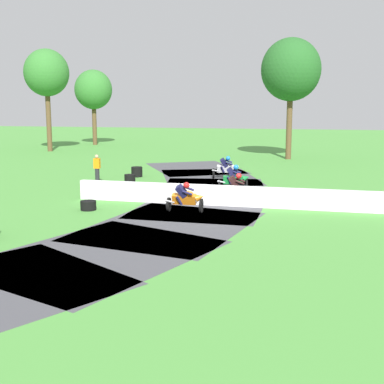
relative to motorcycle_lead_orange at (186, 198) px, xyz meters
The scene contains 14 objects.
ground_plane 1.93m from the motorcycle_lead_orange, 74.62° to the left, with size 120.00×120.00×0.00m, color #4C933D.
track_asphalt 2.19m from the motorcycle_lead_orange, 118.88° to the left, with size 11.10×33.01×0.01m.
safety_barrier 5.44m from the motorcycle_lead_orange, 16.20° to the left, with size 0.30×21.43×0.90m, color white.
motorcycle_lead_orange is the anchor object (origin of this frame).
motorcycle_chase_black 3.14m from the motorcycle_lead_orange, 52.98° to the left, with size 1.68×0.72×1.42m.
motorcycle_trailing_green 5.62m from the motorcycle_lead_orange, 75.12° to the left, with size 1.68×0.83×1.42m.
motorcycle_fourth_white 9.78m from the motorcycle_lead_orange, 87.07° to the left, with size 1.71×1.03×1.43m.
tire_stack_mid_a 4.24m from the motorcycle_lead_orange, behind, with size 0.67×0.67×0.40m.
tire_stack_mid_b 6.34m from the motorcycle_lead_orange, 128.95° to the left, with size 0.57×0.57×0.80m.
tire_stack_far 10.64m from the motorcycle_lead_orange, 117.75° to the left, with size 0.68×0.68×0.60m.
track_marshal 9.08m from the motorcycle_lead_orange, 134.52° to the left, with size 0.34×0.24×1.63m.
tree_far_left 34.23m from the motorcycle_lead_orange, 117.41° to the left, with size 3.76×3.76×7.55m.
tree_far_right 29.40m from the motorcycle_lead_orange, 126.69° to the left, with size 3.93×3.93×8.99m.
tree_mid_rise 22.01m from the motorcycle_lead_orange, 79.05° to the left, with size 4.55×4.55×9.26m.
Camera 1 is at (3.79, -22.91, 4.73)m, focal length 49.28 mm.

